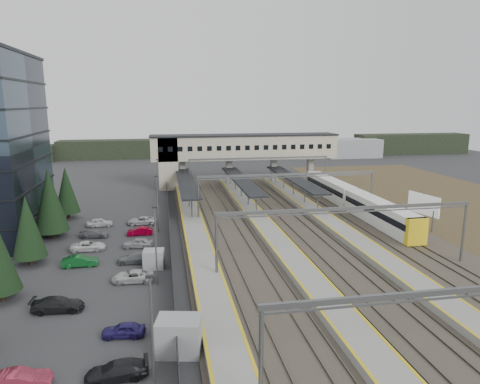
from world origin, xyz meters
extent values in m
plane|color=#2B2B2D|center=(0.00, 0.00, 0.00)|extent=(220.00, 220.00, 0.00)
cylinder|color=black|center=(-22.00, -9.00, 0.60)|extent=(0.44, 0.44, 1.20)
cylinder|color=black|center=(-22.00, 0.00, 0.60)|extent=(0.44, 0.44, 1.20)
cone|color=black|center=(-22.00, 0.00, 4.50)|extent=(3.64, 3.64, 7.00)
cylinder|color=black|center=(-22.00, 10.00, 0.60)|extent=(0.44, 0.44, 1.20)
cone|color=black|center=(-22.00, 10.00, 5.25)|extent=(4.42, 4.42, 8.50)
cylinder|color=black|center=(-22.00, 20.00, 0.60)|extent=(0.44, 0.44, 1.20)
cone|color=black|center=(-22.00, 20.00, 4.60)|extent=(3.74, 3.74, 7.20)
imported|color=maroon|center=(-16.50, -22.70, 0.64)|extent=(3.95, 1.58, 1.28)
imported|color=black|center=(-16.50, -12.10, 0.64)|extent=(4.49, 1.99, 1.28)
imported|color=#0F4F1F|center=(-16.50, -1.50, 0.64)|extent=(3.91, 1.50, 1.27)
imported|color=silver|center=(-16.50, 3.80, 0.58)|extent=(4.23, 2.03, 1.16)
imported|color=#57585D|center=(-16.50, 9.10, 0.55)|extent=(3.94, 1.87, 1.11)
imported|color=silver|center=(-16.50, 14.40, 0.63)|extent=(3.84, 1.84, 1.27)
imported|color=black|center=(-10.50, -22.70, 0.60)|extent=(4.28, 2.07, 1.20)
imported|color=navy|center=(-10.50, -17.40, 0.57)|extent=(3.46, 1.67, 1.14)
imported|color=silver|center=(-10.50, -6.80, 0.59)|extent=(4.34, 2.21, 1.18)
imported|color=slate|center=(-10.50, -1.50, 0.59)|extent=(4.16, 1.87, 1.18)
imported|color=#9A9A9F|center=(-10.50, 3.80, 0.63)|extent=(3.81, 1.85, 1.25)
imported|color=maroon|center=(-10.50, 9.10, 0.57)|extent=(3.49, 1.22, 1.15)
imported|color=silver|center=(-10.50, 14.40, 0.59)|extent=(4.43, 2.38, 1.18)
cylinder|color=slate|center=(-8.00, -25.00, 4.00)|extent=(0.16, 0.16, 8.00)
cube|color=black|center=(-8.00, -25.00, 8.00)|extent=(0.50, 0.25, 0.15)
cylinder|color=slate|center=(-8.00, -8.00, 4.00)|extent=(0.16, 0.16, 8.00)
cube|color=black|center=(-8.00, -8.00, 8.00)|extent=(0.50, 0.25, 0.15)
cylinder|color=slate|center=(-8.00, 10.00, 4.00)|extent=(0.16, 0.16, 8.00)
cube|color=black|center=(-8.00, 10.00, 8.00)|extent=(0.50, 0.25, 0.15)
cylinder|color=slate|center=(-8.00, 28.00, 4.00)|extent=(0.16, 0.16, 8.00)
cube|color=black|center=(-8.00, 28.00, 8.00)|extent=(0.50, 0.25, 0.15)
cube|color=#26282B|center=(-6.50, 5.00, 1.00)|extent=(0.08, 90.00, 2.00)
cube|color=gray|center=(-6.32, -20.32, 1.33)|extent=(3.59, 2.93, 2.66)
cube|color=gray|center=(-8.41, -3.34, 1.02)|extent=(2.39, 2.06, 2.03)
cube|color=#332C27|center=(12.00, 5.00, 0.10)|extent=(34.00, 90.00, 0.20)
cube|color=#59544C|center=(-0.72, 5.00, 0.28)|extent=(0.08, 90.00, 0.14)
cube|color=#59544C|center=(0.72, 5.00, 0.28)|extent=(0.08, 90.00, 0.14)
cube|color=#59544C|center=(3.28, 5.00, 0.28)|extent=(0.08, 90.00, 0.14)
cube|color=#59544C|center=(4.72, 5.00, 0.28)|extent=(0.08, 90.00, 0.14)
cube|color=#59544C|center=(9.28, 5.00, 0.28)|extent=(0.08, 90.00, 0.14)
cube|color=#59544C|center=(10.72, 5.00, 0.28)|extent=(0.08, 90.00, 0.14)
cube|color=#59544C|center=(13.28, 5.00, 0.28)|extent=(0.08, 90.00, 0.14)
cube|color=#59544C|center=(14.72, 5.00, 0.28)|extent=(0.08, 90.00, 0.14)
cube|color=#59544C|center=(19.28, 5.00, 0.28)|extent=(0.08, 90.00, 0.14)
cube|color=#59544C|center=(20.72, 5.00, 0.28)|extent=(0.08, 90.00, 0.14)
cube|color=#59544C|center=(23.28, 5.00, 0.28)|extent=(0.08, 90.00, 0.14)
cube|color=#59544C|center=(24.72, 5.00, 0.28)|extent=(0.08, 90.00, 0.14)
cube|color=gray|center=(-3.00, 5.00, 0.45)|extent=(3.20, 82.00, 0.90)
cube|color=gold|center=(-4.45, 5.00, 0.91)|extent=(0.25, 82.00, 0.02)
cube|color=gold|center=(-1.55, 5.00, 0.91)|extent=(0.25, 82.00, 0.02)
cube|color=gray|center=(7.00, 5.00, 0.45)|extent=(3.20, 82.00, 0.90)
cube|color=gold|center=(5.55, 5.00, 0.91)|extent=(0.25, 82.00, 0.02)
cube|color=gold|center=(8.45, 5.00, 0.91)|extent=(0.25, 82.00, 0.02)
cube|color=gray|center=(17.00, 5.00, 0.45)|extent=(3.20, 82.00, 0.90)
cube|color=gold|center=(15.55, 5.00, 0.91)|extent=(0.25, 82.00, 0.02)
cube|color=gold|center=(18.45, 5.00, 0.91)|extent=(0.25, 82.00, 0.02)
cube|color=black|center=(-3.00, 27.00, 4.00)|extent=(3.00, 30.00, 0.25)
cube|color=slate|center=(-3.00, 27.00, 3.85)|extent=(3.10, 30.00, 0.12)
cylinder|color=slate|center=(-3.00, 14.00, 2.40)|extent=(0.20, 0.20, 3.10)
cylinder|color=slate|center=(-3.00, 20.50, 2.40)|extent=(0.20, 0.20, 3.10)
cylinder|color=slate|center=(-3.00, 27.00, 2.40)|extent=(0.20, 0.20, 3.10)
cylinder|color=slate|center=(-3.00, 33.50, 2.40)|extent=(0.20, 0.20, 3.10)
cylinder|color=slate|center=(-3.00, 40.00, 2.40)|extent=(0.20, 0.20, 3.10)
cube|color=black|center=(7.00, 27.00, 4.00)|extent=(3.00, 30.00, 0.25)
cube|color=slate|center=(7.00, 27.00, 3.85)|extent=(3.10, 30.00, 0.12)
cylinder|color=slate|center=(7.00, 14.00, 2.40)|extent=(0.20, 0.20, 3.10)
cylinder|color=slate|center=(7.00, 20.50, 2.40)|extent=(0.20, 0.20, 3.10)
cylinder|color=slate|center=(7.00, 27.00, 2.40)|extent=(0.20, 0.20, 3.10)
cylinder|color=slate|center=(7.00, 33.50, 2.40)|extent=(0.20, 0.20, 3.10)
cylinder|color=slate|center=(7.00, 40.00, 2.40)|extent=(0.20, 0.20, 3.10)
cube|color=black|center=(17.00, 27.00, 4.00)|extent=(3.00, 30.00, 0.25)
cube|color=slate|center=(17.00, 27.00, 3.85)|extent=(3.10, 30.00, 0.12)
cylinder|color=slate|center=(17.00, 14.00, 2.40)|extent=(0.20, 0.20, 3.10)
cylinder|color=slate|center=(17.00, 20.50, 2.40)|extent=(0.20, 0.20, 3.10)
cylinder|color=slate|center=(17.00, 27.00, 2.40)|extent=(0.20, 0.20, 3.10)
cylinder|color=slate|center=(17.00, 33.50, 2.40)|extent=(0.20, 0.20, 3.10)
cylinder|color=slate|center=(17.00, 40.00, 2.40)|extent=(0.20, 0.20, 3.10)
cube|color=tan|center=(10.50, 42.00, 8.50)|extent=(40.00, 6.00, 5.00)
cube|color=black|center=(10.50, 42.00, 11.05)|extent=(40.40, 6.40, 0.30)
cube|color=tan|center=(-6.00, 42.00, 5.50)|extent=(4.00, 6.00, 11.00)
cube|color=black|center=(-7.50, 38.98, 8.60)|extent=(1.00, 0.06, 1.00)
cube|color=black|center=(-5.50, 38.98, 8.60)|extent=(1.00, 0.06, 1.00)
cube|color=black|center=(-3.50, 38.98, 8.60)|extent=(1.00, 0.06, 1.00)
cube|color=black|center=(-1.50, 38.98, 8.60)|extent=(1.00, 0.06, 1.00)
cube|color=black|center=(0.50, 38.98, 8.60)|extent=(1.00, 0.06, 1.00)
cube|color=black|center=(2.50, 38.98, 8.60)|extent=(1.00, 0.06, 1.00)
cube|color=black|center=(4.50, 38.98, 8.60)|extent=(1.00, 0.06, 1.00)
cube|color=black|center=(6.50, 38.98, 8.60)|extent=(1.00, 0.06, 1.00)
cube|color=black|center=(8.50, 38.98, 8.60)|extent=(1.00, 0.06, 1.00)
cube|color=black|center=(10.50, 38.98, 8.60)|extent=(1.00, 0.06, 1.00)
cube|color=black|center=(12.50, 38.98, 8.60)|extent=(1.00, 0.06, 1.00)
cube|color=black|center=(14.50, 38.98, 8.60)|extent=(1.00, 0.06, 1.00)
cube|color=black|center=(16.50, 38.98, 8.60)|extent=(1.00, 0.06, 1.00)
cube|color=black|center=(18.50, 38.98, 8.60)|extent=(1.00, 0.06, 1.00)
cube|color=black|center=(20.50, 38.98, 8.60)|extent=(1.00, 0.06, 1.00)
cube|color=black|center=(22.50, 38.98, 8.60)|extent=(1.00, 0.06, 1.00)
cube|color=black|center=(24.50, 38.98, 8.60)|extent=(1.00, 0.06, 1.00)
cube|color=black|center=(26.50, 38.98, 8.60)|extent=(1.00, 0.06, 1.00)
cube|color=black|center=(28.50, 38.98, 8.60)|extent=(1.00, 0.06, 1.00)
cube|color=gray|center=(-4.50, 42.00, 3.00)|extent=(1.20, 1.60, 6.00)
cube|color=gray|center=(-3.00, 42.00, 3.00)|extent=(1.20, 1.60, 6.00)
cube|color=gray|center=(7.00, 42.00, 3.00)|extent=(1.20, 1.60, 6.00)
cube|color=gray|center=(17.00, 42.00, 3.00)|extent=(1.20, 1.60, 6.00)
cube|color=gray|center=(25.50, 42.00, 3.00)|extent=(1.20, 1.60, 6.00)
cylinder|color=slate|center=(-2.00, -28.00, 3.50)|extent=(0.28, 0.28, 7.00)
cylinder|color=slate|center=(-2.00, -8.00, 3.50)|extent=(0.28, 0.28, 7.00)
cylinder|color=slate|center=(26.00, -8.00, 3.50)|extent=(0.28, 0.28, 7.00)
cube|color=slate|center=(12.00, -8.00, 7.00)|extent=(28.40, 0.25, 0.35)
cube|color=slate|center=(12.00, -8.00, 6.60)|extent=(28.40, 0.12, 0.12)
cylinder|color=slate|center=(-2.00, 14.00, 3.50)|extent=(0.28, 0.28, 7.00)
cylinder|color=slate|center=(26.00, 14.00, 3.50)|extent=(0.28, 0.28, 7.00)
cube|color=slate|center=(12.00, 14.00, 7.00)|extent=(28.40, 0.25, 0.35)
cube|color=slate|center=(12.00, 14.00, 6.60)|extent=(28.40, 0.12, 0.12)
cylinder|color=slate|center=(-2.00, 34.00, 3.50)|extent=(0.28, 0.28, 7.00)
cylinder|color=slate|center=(26.00, 34.00, 3.50)|extent=(0.28, 0.28, 7.00)
cube|color=slate|center=(12.00, 34.00, 7.00)|extent=(28.40, 0.25, 0.35)
cube|color=slate|center=(12.00, 34.00, 6.60)|extent=(28.40, 0.12, 0.12)
cube|color=white|center=(24.00, 7.07, 2.02)|extent=(2.70, 18.67, 3.47)
cube|color=black|center=(24.00, 7.07, 2.41)|extent=(2.76, 18.07, 0.87)
cube|color=slate|center=(24.00, 7.07, 0.53)|extent=(2.31, 17.27, 0.48)
cube|color=white|center=(24.00, 26.35, 2.02)|extent=(2.70, 18.67, 3.47)
cube|color=black|center=(24.00, 26.35, 2.41)|extent=(2.76, 18.07, 0.87)
cube|color=slate|center=(24.00, 26.35, 0.53)|extent=(2.31, 17.27, 0.48)
cube|color=yellow|center=(24.00, -2.16, 2.02)|extent=(2.72, 0.90, 3.47)
cylinder|color=slate|center=(29.84, 3.06, 1.57)|extent=(0.20, 0.20, 3.14)
cylinder|color=slate|center=(29.84, 7.94, 1.57)|extent=(0.20, 0.20, 3.14)
cube|color=silver|center=(29.84, 5.50, 3.51)|extent=(1.37, 5.78, 2.94)
cube|color=black|center=(-10.00, 95.00, 3.00)|extent=(60.00, 8.00, 6.00)
cube|color=black|center=(40.00, 95.00, 2.50)|extent=(50.00, 8.00, 5.00)
cube|color=black|center=(80.00, 90.00, 3.50)|extent=(40.00, 8.00, 7.00)
cube|color=black|center=(-55.00, 92.00, 2.50)|extent=(30.00, 8.00, 5.00)
cube|color=gray|center=(55.00, 85.00, 3.00)|extent=(18.00, 10.00, 6.00)
camera|label=1|loc=(-6.97, -48.88, 17.92)|focal=32.00mm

